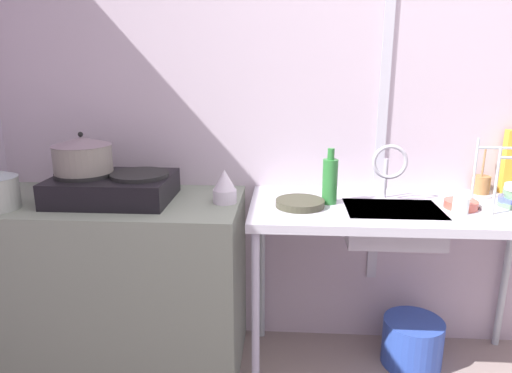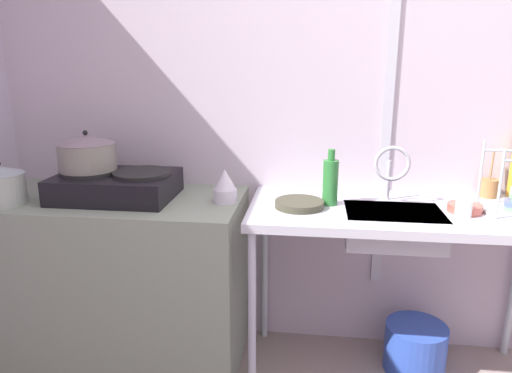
{
  "view_description": "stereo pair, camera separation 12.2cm",
  "coord_description": "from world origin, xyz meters",
  "px_view_note": "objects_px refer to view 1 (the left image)",
  "views": [
    {
      "loc": [
        -0.63,
        -0.72,
        1.51
      ],
      "look_at": [
        -0.76,
        1.35,
        0.95
      ],
      "focal_mm": 32.31,
      "sensor_mm": 36.0,
      "label": 1
    },
    {
      "loc": [
        -0.51,
        -0.71,
        1.51
      ],
      "look_at": [
        -0.76,
        1.35,
        0.95
      ],
      "focal_mm": 32.31,
      "sensor_mm": 36.0,
      "label": 2
    }
  ],
  "objects_px": {
    "percolator": "(225,187)",
    "utensil_jar": "(481,184)",
    "small_bowl_on_drainboard": "(461,204)",
    "bucket_on_floor": "(412,342)",
    "pot_on_left_burner": "(82,154)",
    "sink_basin": "(392,224)",
    "faucet": "(389,164)",
    "stove": "(113,187)",
    "frying_pan": "(300,203)",
    "cup_by_rack": "(461,205)",
    "bottle_by_sink": "(330,180)"
  },
  "relations": [
    {
      "from": "percolator",
      "to": "utensil_jar",
      "type": "relative_size",
      "value": 0.7
    },
    {
      "from": "small_bowl_on_drainboard",
      "to": "bucket_on_floor",
      "type": "distance_m",
      "value": 0.79
    },
    {
      "from": "pot_on_left_burner",
      "to": "sink_basin",
      "type": "bearing_deg",
      "value": -1.9
    },
    {
      "from": "pot_on_left_burner",
      "to": "small_bowl_on_drainboard",
      "type": "relative_size",
      "value": 1.86
    },
    {
      "from": "faucet",
      "to": "small_bowl_on_drainboard",
      "type": "xyz_separation_m",
      "value": [
        0.31,
        -0.09,
        -0.16
      ]
    },
    {
      "from": "stove",
      "to": "frying_pan",
      "type": "bearing_deg",
      "value": -2.78
    },
    {
      "from": "frying_pan",
      "to": "utensil_jar",
      "type": "height_order",
      "value": "utensil_jar"
    },
    {
      "from": "stove",
      "to": "small_bowl_on_drainboard",
      "type": "bearing_deg",
      "value": -0.78
    },
    {
      "from": "sink_basin",
      "to": "cup_by_rack",
      "type": "bearing_deg",
      "value": -8.69
    },
    {
      "from": "pot_on_left_burner",
      "to": "bottle_by_sink",
      "type": "height_order",
      "value": "pot_on_left_burner"
    },
    {
      "from": "frying_pan",
      "to": "cup_by_rack",
      "type": "height_order",
      "value": "cup_by_rack"
    },
    {
      "from": "faucet",
      "to": "bucket_on_floor",
      "type": "height_order",
      "value": "faucet"
    },
    {
      "from": "stove",
      "to": "percolator",
      "type": "bearing_deg",
      "value": -0.49
    },
    {
      "from": "sink_basin",
      "to": "bucket_on_floor",
      "type": "distance_m",
      "value": 0.71
    },
    {
      "from": "percolator",
      "to": "pot_on_left_burner",
      "type": "bearing_deg",
      "value": 179.61
    },
    {
      "from": "pot_on_left_burner",
      "to": "faucet",
      "type": "distance_m",
      "value": 1.44
    },
    {
      "from": "sink_basin",
      "to": "bottle_by_sink",
      "type": "distance_m",
      "value": 0.34
    },
    {
      "from": "frying_pan",
      "to": "bottle_by_sink",
      "type": "relative_size",
      "value": 0.86
    },
    {
      "from": "frying_pan",
      "to": "percolator",
      "type": "bearing_deg",
      "value": 173.74
    },
    {
      "from": "pot_on_left_burner",
      "to": "bucket_on_floor",
      "type": "relative_size",
      "value": 0.9
    },
    {
      "from": "cup_by_rack",
      "to": "bucket_on_floor",
      "type": "height_order",
      "value": "cup_by_rack"
    },
    {
      "from": "stove",
      "to": "sink_basin",
      "type": "height_order",
      "value": "stove"
    },
    {
      "from": "stove",
      "to": "cup_by_rack",
      "type": "bearing_deg",
      "value": -3.26
    },
    {
      "from": "pot_on_left_burner",
      "to": "bottle_by_sink",
      "type": "distance_m",
      "value": 1.16
    },
    {
      "from": "faucet",
      "to": "bottle_by_sink",
      "type": "height_order",
      "value": "faucet"
    },
    {
      "from": "faucet",
      "to": "utensil_jar",
      "type": "distance_m",
      "value": 0.54
    },
    {
      "from": "frying_pan",
      "to": "bottle_by_sink",
      "type": "distance_m",
      "value": 0.18
    },
    {
      "from": "stove",
      "to": "pot_on_left_burner",
      "type": "height_order",
      "value": "pot_on_left_burner"
    },
    {
      "from": "percolator",
      "to": "frying_pan",
      "type": "height_order",
      "value": "percolator"
    },
    {
      "from": "percolator",
      "to": "bucket_on_floor",
      "type": "bearing_deg",
      "value": 4.01
    },
    {
      "from": "stove",
      "to": "faucet",
      "type": "distance_m",
      "value": 1.31
    },
    {
      "from": "utensil_jar",
      "to": "cup_by_rack",
      "type": "bearing_deg",
      "value": -123.0
    },
    {
      "from": "faucet",
      "to": "cup_by_rack",
      "type": "distance_m",
      "value": 0.36
    },
    {
      "from": "stove",
      "to": "cup_by_rack",
      "type": "distance_m",
      "value": 1.59
    },
    {
      "from": "cup_by_rack",
      "to": "bottle_by_sink",
      "type": "xyz_separation_m",
      "value": [
        -0.56,
        0.11,
        0.08
      ]
    },
    {
      "from": "bucket_on_floor",
      "to": "utensil_jar",
      "type": "bearing_deg",
      "value": 29.48
    },
    {
      "from": "small_bowl_on_drainboard",
      "to": "utensil_jar",
      "type": "xyz_separation_m",
      "value": [
        0.19,
        0.26,
        0.03
      ]
    },
    {
      "from": "small_bowl_on_drainboard",
      "to": "faucet",
      "type": "bearing_deg",
      "value": 163.48
    },
    {
      "from": "percolator",
      "to": "small_bowl_on_drainboard",
      "type": "relative_size",
      "value": 1.08
    },
    {
      "from": "stove",
      "to": "sink_basin",
      "type": "xyz_separation_m",
      "value": [
        1.31,
        -0.05,
        -0.14
      ]
    },
    {
      "from": "percolator",
      "to": "sink_basin",
      "type": "distance_m",
      "value": 0.79
    },
    {
      "from": "stove",
      "to": "cup_by_rack",
      "type": "height_order",
      "value": "stove"
    },
    {
      "from": "stove",
      "to": "bottle_by_sink",
      "type": "height_order",
      "value": "bottle_by_sink"
    },
    {
      "from": "bottle_by_sink",
      "to": "frying_pan",
      "type": "bearing_deg",
      "value": -156.05
    },
    {
      "from": "stove",
      "to": "bucket_on_floor",
      "type": "relative_size",
      "value": 1.84
    },
    {
      "from": "frying_pan",
      "to": "bottle_by_sink",
      "type": "xyz_separation_m",
      "value": [
        0.14,
        0.06,
        0.09
      ]
    },
    {
      "from": "cup_by_rack",
      "to": "percolator",
      "type": "bearing_deg",
      "value": 175.33
    },
    {
      "from": "percolator",
      "to": "frying_pan",
      "type": "bearing_deg",
      "value": -6.26
    },
    {
      "from": "bucket_on_floor",
      "to": "pot_on_left_burner",
      "type": "bearing_deg",
      "value": -177.81
    },
    {
      "from": "sink_basin",
      "to": "utensil_jar",
      "type": "distance_m",
      "value": 0.58
    }
  ]
}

